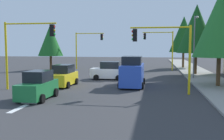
# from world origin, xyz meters

# --- Properties ---
(ground_plane) EXTENTS (120.00, 120.00, 0.00)m
(ground_plane) POSITION_xyz_m (0.00, 0.00, 0.00)
(ground_plane) COLOR #353538
(sidewalk_kerb) EXTENTS (80.00, 4.00, 0.15)m
(sidewalk_kerb) POSITION_xyz_m (-5.00, 10.50, 0.07)
(sidewalk_kerb) COLOR gray
(sidewalk_kerb) RESTS_ON ground
(lane_arrow_near) EXTENTS (2.40, 1.10, 1.10)m
(lane_arrow_near) POSITION_xyz_m (11.51, -3.00, 0.01)
(lane_arrow_near) COLOR silver
(lane_arrow_near) RESTS_ON ground
(traffic_signal_far_right) EXTENTS (0.36, 4.59, 5.81)m
(traffic_signal_far_right) POSITION_xyz_m (-14.00, -5.72, 4.10)
(traffic_signal_far_right) COLOR yellow
(traffic_signal_far_right) RESTS_ON ground
(traffic_signal_near_left) EXTENTS (0.36, 4.59, 5.24)m
(traffic_signal_near_left) POSITION_xyz_m (6.00, 5.63, 3.73)
(traffic_signal_near_left) COLOR yellow
(traffic_signal_near_left) RESTS_ON ground
(traffic_signal_far_left) EXTENTS (0.36, 4.59, 5.88)m
(traffic_signal_far_left) POSITION_xyz_m (-14.00, 5.73, 4.15)
(traffic_signal_far_left) COLOR yellow
(traffic_signal_far_left) RESTS_ON ground
(traffic_signal_near_right) EXTENTS (0.36, 4.59, 5.68)m
(traffic_signal_near_right) POSITION_xyz_m (6.00, -5.70, 4.02)
(traffic_signal_near_right) COLOR yellow
(traffic_signal_near_right) RESTS_ON ground
(street_lamp_curbside) EXTENTS (2.15, 0.28, 7.00)m
(street_lamp_curbside) POSITION_xyz_m (-3.61, 9.20, 4.35)
(street_lamp_curbside) COLOR slate
(street_lamp_curbside) RESTS_ON ground
(tree_opposite_side) EXTENTS (3.80, 3.80, 6.93)m
(tree_opposite_side) POSITION_xyz_m (-12.00, -11.00, 4.54)
(tree_opposite_side) COLOR brown
(tree_opposite_side) RESTS_ON ground
(tree_roadside_far) EXTENTS (4.64, 4.64, 8.50)m
(tree_roadside_far) POSITION_xyz_m (-18.00, 9.50, 5.59)
(tree_roadside_far) COLOR brown
(tree_roadside_far) RESTS_ON ground
(tree_roadside_near) EXTENTS (4.65, 4.65, 8.52)m
(tree_roadside_near) POSITION_xyz_m (2.00, 10.50, 5.60)
(tree_roadside_near) COLOR brown
(tree_roadside_near) RESTS_ON ground
(tree_roadside_mid) EXTENTS (4.84, 4.84, 8.87)m
(tree_roadside_mid) POSITION_xyz_m (-8.00, 10.00, 5.84)
(tree_roadside_mid) COLOR brown
(tree_roadside_mid) RESTS_ON ground
(delivery_van_blue) EXTENTS (4.80, 2.22, 2.77)m
(delivery_van_blue) POSITION_xyz_m (2.63, 2.89, 1.28)
(delivery_van_blue) COLOR blue
(delivery_van_blue) RESTS_ON ground
(car_white) EXTENTS (2.11, 3.91, 1.98)m
(car_white) POSITION_xyz_m (-2.00, -0.08, 0.90)
(car_white) COLOR white
(car_white) RESTS_ON ground
(car_green) EXTENTS (3.79, 1.93, 1.98)m
(car_green) POSITION_xyz_m (9.48, -3.09, 0.89)
(car_green) COLOR #1E7238
(car_green) RESTS_ON ground
(car_yellow) EXTENTS (3.98, 2.02, 1.98)m
(car_yellow) POSITION_xyz_m (3.44, -3.43, 0.90)
(car_yellow) COLOR yellow
(car_yellow) RESTS_ON ground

